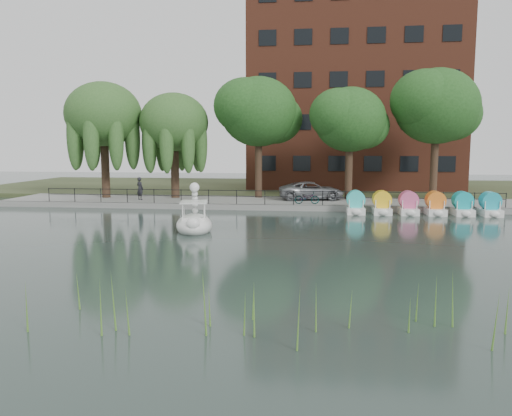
% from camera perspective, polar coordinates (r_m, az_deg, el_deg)
% --- Properties ---
extents(ground_plane, '(120.00, 120.00, 0.00)m').
position_cam_1_polar(ground_plane, '(21.93, -2.57, -4.64)').
color(ground_plane, '#354741').
extents(promenade, '(40.00, 6.00, 0.40)m').
position_cam_1_polar(promenade, '(37.59, 1.45, 0.60)').
color(promenade, gray).
rests_on(promenade, ground_plane).
extents(kerb, '(40.00, 0.25, 0.40)m').
position_cam_1_polar(kerb, '(34.67, 0.98, 0.05)').
color(kerb, gray).
rests_on(kerb, ground_plane).
extents(land_strip, '(60.00, 22.00, 0.36)m').
position_cam_1_polar(land_strip, '(51.48, 2.94, 2.34)').
color(land_strip, '#47512D').
rests_on(land_strip, ground_plane).
extents(railing, '(32.00, 0.05, 1.00)m').
position_cam_1_polar(railing, '(34.77, 1.02, 1.64)').
color(railing, black).
rests_on(railing, promenade).
extents(apartment_building, '(20.00, 10.07, 18.00)m').
position_cam_1_polar(apartment_building, '(51.49, 10.99, 12.45)').
color(apartment_building, '#4C1E16').
rests_on(apartment_building, land_strip).
extents(willow_left, '(5.88, 5.88, 9.01)m').
position_cam_1_polar(willow_left, '(41.22, -17.05, 10.16)').
color(willow_left, '#473323').
rests_on(willow_left, promenade).
extents(willow_mid, '(5.32, 5.32, 8.15)m').
position_cam_1_polar(willow_mid, '(39.78, -9.35, 9.60)').
color(willow_mid, '#473323').
rests_on(willow_mid, promenade).
extents(broadleaf_center, '(6.00, 6.00, 9.25)m').
position_cam_1_polar(broadleaf_center, '(39.52, 0.29, 10.89)').
color(broadleaf_center, '#473323').
rests_on(broadleaf_center, promenade).
extents(broadleaf_right, '(5.40, 5.40, 8.32)m').
position_cam_1_polar(broadleaf_right, '(38.80, 10.69, 9.84)').
color(broadleaf_right, '#473323').
rests_on(broadleaf_right, promenade).
extents(broadleaf_far, '(6.30, 6.30, 9.71)m').
position_cam_1_polar(broadleaf_far, '(40.77, 19.94, 10.83)').
color(broadleaf_far, '#473323').
rests_on(broadleaf_far, promenade).
extents(minivan, '(3.47, 5.99, 1.57)m').
position_cam_1_polar(minivan, '(38.05, 6.38, 2.13)').
color(minivan, gray).
rests_on(minivan, promenade).
extents(bicycle, '(0.78, 1.77, 1.00)m').
position_cam_1_polar(bicycle, '(35.29, 5.83, 1.28)').
color(bicycle, gray).
rests_on(bicycle, promenade).
extents(pedestrian, '(0.86, 0.78, 1.98)m').
position_cam_1_polar(pedestrian, '(38.76, -13.13, 2.38)').
color(pedestrian, black).
rests_on(pedestrian, promenade).
extents(swan_boat, '(2.41, 3.27, 2.51)m').
position_cam_1_polar(swan_boat, '(26.36, -7.08, -1.49)').
color(swan_boat, white).
rests_on(swan_boat, ground_plane).
extents(pedal_boat_row, '(9.65, 1.70, 1.40)m').
position_cam_1_polar(pedal_boat_row, '(34.24, 18.42, 0.28)').
color(pedal_boat_row, white).
rests_on(pedal_boat_row, ground_plane).
extents(reed_bank, '(24.00, 2.40, 1.20)m').
position_cam_1_polar(reed_bank, '(12.40, -0.65, -11.07)').
color(reed_bank, '#669938').
rests_on(reed_bank, ground_plane).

